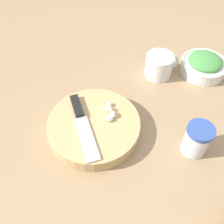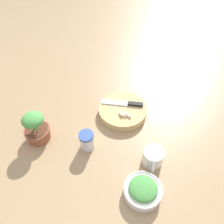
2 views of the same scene
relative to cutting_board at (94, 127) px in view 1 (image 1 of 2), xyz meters
name	(u,v)px [view 1 (image 1 of 2)]	position (x,y,z in m)	size (l,w,h in m)	color
ground_plane	(134,122)	(-0.08, 0.08, -0.02)	(5.00, 5.00, 0.00)	#997A56
cutting_board	(94,127)	(0.00, 0.00, 0.00)	(0.24, 0.24, 0.04)	tan
chef_knife	(82,122)	(0.02, -0.02, 0.02)	(0.16, 0.18, 0.01)	black
garlic_cloves	(110,112)	(-0.05, 0.02, 0.03)	(0.06, 0.05, 0.02)	silver
herb_bowl	(204,65)	(-0.38, 0.18, 0.01)	(0.15, 0.15, 0.06)	silver
spice_jar	(197,139)	(-0.08, 0.25, 0.03)	(0.06, 0.06, 0.09)	silver
coffee_mug	(159,65)	(-0.29, 0.06, 0.02)	(0.10, 0.09, 0.07)	silver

